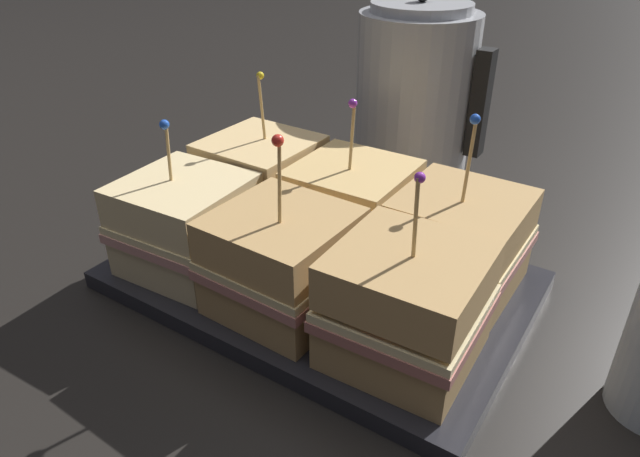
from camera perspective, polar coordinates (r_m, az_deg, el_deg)
ground_plane at (r=0.60m, az=0.00°, el=-5.84°), size 6.00×6.00×0.00m
serving_platter at (r=0.59m, az=0.00°, el=-5.14°), size 0.41×0.27×0.02m
sandwich_front_left at (r=0.59m, az=-13.23°, el=0.42°), size 0.13×0.13×0.16m
sandwich_front_center at (r=0.52m, az=-3.83°, el=-3.30°), size 0.12×0.12×0.17m
sandwich_front_right at (r=0.47m, az=8.63°, el=-7.66°), size 0.12×0.12×0.17m
sandwich_back_left at (r=0.67m, az=-5.87°, el=4.77°), size 0.12×0.12×0.17m
sandwich_back_center at (r=0.61m, az=3.37°, el=2.04°), size 0.12×0.12×0.17m
sandwich_back_right at (r=0.56m, az=13.72°, el=-1.23°), size 0.12×0.12×0.18m
kettle_steel at (r=0.80m, az=9.47°, el=12.80°), size 0.18×0.16×0.26m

